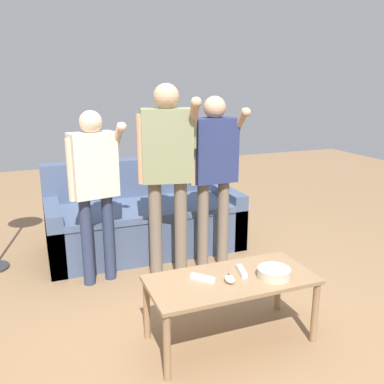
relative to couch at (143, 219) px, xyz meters
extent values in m
plane|color=#93704C|center=(0.09, -1.50, -0.30)|extent=(12.00, 12.00, 0.00)
cube|color=#475675|center=(0.00, -0.05, -0.09)|extent=(1.89, 0.88, 0.42)
cube|color=#4D5D7E|center=(0.00, -0.12, 0.15)|extent=(1.61, 0.76, 0.06)
cube|color=#475675|center=(0.00, 0.30, 0.35)|extent=(1.89, 0.18, 0.45)
cube|color=#475675|center=(-0.87, -0.05, -0.01)|extent=(0.14, 0.88, 0.57)
cube|color=#475675|center=(0.87, -0.05, -0.01)|extent=(0.14, 0.88, 0.57)
cube|color=#997551|center=(0.12, -1.77, 0.14)|extent=(1.07, 0.50, 0.03)
cylinder|color=#997551|center=(-0.39, -1.98, -0.09)|extent=(0.04, 0.04, 0.42)
cylinder|color=#997551|center=(0.62, -1.98, -0.09)|extent=(0.04, 0.04, 0.42)
cylinder|color=#997551|center=(-0.39, -1.55, -0.09)|extent=(0.04, 0.04, 0.42)
cylinder|color=#997551|center=(0.62, -1.55, -0.09)|extent=(0.04, 0.04, 0.42)
cylinder|color=beige|center=(0.38, -1.85, 0.18)|extent=(0.21, 0.21, 0.06)
ellipsoid|color=white|center=(0.08, -1.82, 0.17)|extent=(0.06, 0.09, 0.05)
cylinder|color=#4C4C51|center=(0.08, -1.80, 0.20)|extent=(0.02, 0.02, 0.01)
cylinder|color=#2D3856|center=(-0.64, -0.63, 0.08)|extent=(0.09, 0.09, 0.76)
cylinder|color=#2D3856|center=(-0.46, -0.59, 0.08)|extent=(0.09, 0.09, 0.76)
cube|color=beige|center=(-0.55, -0.61, 0.72)|extent=(0.39, 0.26, 0.52)
sphere|color=beige|center=(-0.55, -0.61, 1.06)|extent=(0.18, 0.18, 0.18)
cylinder|color=beige|center=(-0.72, -0.65, 0.69)|extent=(0.07, 0.07, 0.49)
cylinder|color=beige|center=(-0.37, -0.57, 0.81)|extent=(0.07, 0.07, 0.25)
cylinder|color=beige|center=(-0.35, -0.67, 0.94)|extent=(0.10, 0.21, 0.22)
sphere|color=beige|center=(-0.34, -0.76, 1.02)|extent=(0.07, 0.07, 0.07)
cylinder|color=#756656|center=(-0.08, -0.72, 0.13)|extent=(0.11, 0.11, 0.86)
cylinder|color=#756656|center=(0.13, -0.76, 0.13)|extent=(0.11, 0.11, 0.86)
cube|color=gray|center=(0.03, -0.74, 0.86)|extent=(0.45, 0.30, 0.59)
sphere|color=tan|center=(0.03, -0.74, 1.25)|extent=(0.20, 0.20, 0.20)
cylinder|color=tan|center=(-0.17, -0.70, 0.83)|extent=(0.08, 0.08, 0.56)
cylinder|color=gray|center=(0.23, -0.78, 0.97)|extent=(0.08, 0.08, 0.28)
cylinder|color=tan|center=(0.20, -0.89, 1.12)|extent=(0.12, 0.24, 0.26)
sphere|color=tan|center=(0.18, -0.99, 1.21)|extent=(0.08, 0.08, 0.08)
cylinder|color=#756656|center=(0.37, -0.69, 0.10)|extent=(0.10, 0.10, 0.81)
cylinder|color=#756656|center=(0.57, -0.68, 0.10)|extent=(0.10, 0.10, 0.81)
cube|color=navy|center=(0.47, -0.69, 0.78)|extent=(0.39, 0.21, 0.55)
sphere|color=tan|center=(0.47, -0.69, 1.15)|extent=(0.19, 0.19, 0.19)
cylinder|color=tan|center=(0.28, -0.69, 0.76)|extent=(0.07, 0.07, 0.52)
cylinder|color=navy|center=(0.66, -0.68, 0.89)|extent=(0.07, 0.07, 0.26)
cylinder|color=tan|center=(0.66, -0.78, 1.03)|extent=(0.07, 0.22, 0.24)
sphere|color=tan|center=(0.67, -0.88, 1.11)|extent=(0.08, 0.08, 0.08)
cube|color=white|center=(-0.07, -1.73, 0.16)|extent=(0.13, 0.14, 0.03)
cylinder|color=silver|center=(-0.09, -1.70, 0.18)|extent=(0.01, 0.01, 0.00)
cube|color=silver|center=(-0.03, -1.76, 0.18)|extent=(0.02, 0.02, 0.00)
cube|color=white|center=(0.21, -1.73, 0.16)|extent=(0.07, 0.16, 0.03)
cylinder|color=silver|center=(0.22, -1.70, 0.18)|extent=(0.01, 0.01, 0.00)
cube|color=silver|center=(0.20, -1.78, 0.18)|extent=(0.02, 0.02, 0.00)
camera|label=1|loc=(-0.99, -3.91, 1.36)|focal=38.69mm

